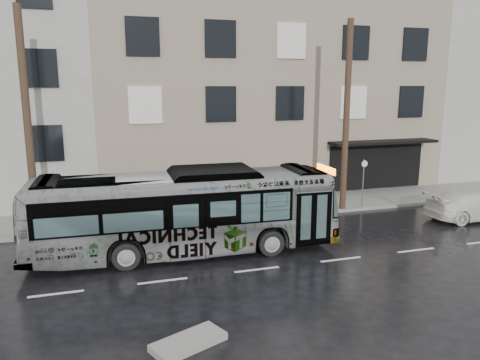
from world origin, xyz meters
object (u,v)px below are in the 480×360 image
object	(u,v)px
utility_pole_rear	(28,124)
sign_post	(363,183)
utility_pole_front	(346,117)
white_sedan	(474,205)
bus	(185,212)

from	to	relation	value
utility_pole_rear	sign_post	distance (m)	15.46
utility_pole_front	white_sedan	size ratio (longest dim) A/B	1.96
utility_pole_rear	sign_post	size ratio (longest dim) A/B	3.75
utility_pole_rear	bus	size ratio (longest dim) A/B	0.80
utility_pole_front	sign_post	bearing A→B (deg)	0.00
utility_pole_rear	white_sedan	world-z (taller)	utility_pole_rear
utility_pole_rear	white_sedan	size ratio (longest dim) A/B	1.96
sign_post	bus	world-z (taller)	bus
utility_pole_front	bus	bearing A→B (deg)	-157.98
sign_post	bus	bearing A→B (deg)	-160.29
bus	utility_pole_rear	bearing A→B (deg)	59.89
utility_pole_front	white_sedan	bearing A→B (deg)	-30.34
white_sedan	utility_pole_front	bearing A→B (deg)	62.54
utility_pole_front	bus	xyz separation A→B (m)	(-8.51, -3.44, -3.07)
utility_pole_rear	sign_post	world-z (taller)	utility_pole_rear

